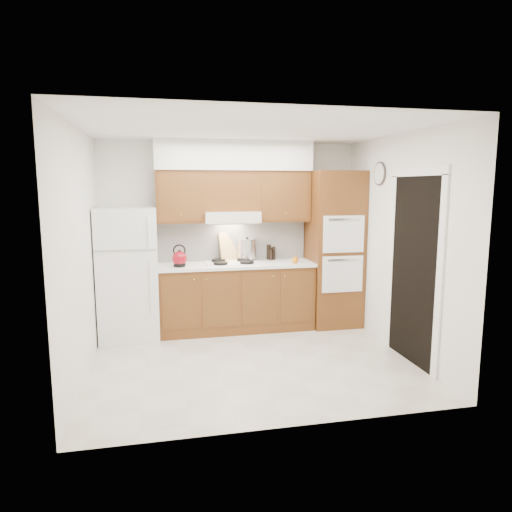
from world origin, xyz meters
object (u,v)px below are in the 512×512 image
Objects in this scene: fridge at (129,274)px; oven_cabinet at (334,249)px; kettle at (179,259)px; stock_pot at (247,249)px.

fridge is 2.86m from oven_cabinet.
kettle is 0.72× the size of stock_pot.
stock_pot is at bearing 9.22° from fridge.
oven_cabinet is 2.19m from kettle.
fridge is 0.68m from kettle.
kettle is (-2.19, -0.09, -0.05)m from oven_cabinet.
stock_pot reaches higher than kettle.
kettle is 1.02m from stock_pot.
kettle is at bearing -177.55° from oven_cabinet.
fridge is 0.78× the size of oven_cabinet.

